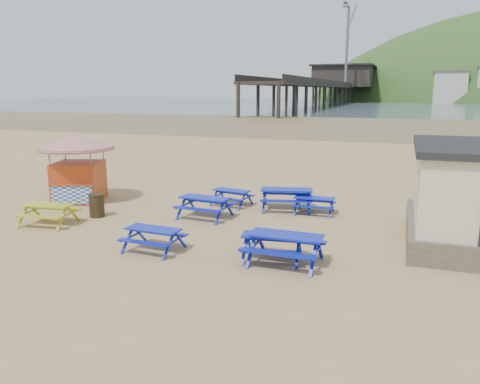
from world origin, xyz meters
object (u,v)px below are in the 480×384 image
at_px(ice_cream_kiosk, 77,159).
at_px(litter_bin, 97,205).
at_px(picnic_table_blue_b, 286,199).
at_px(picnic_table_yellow, 48,214).
at_px(picnic_table_blue_a, 232,198).

distance_m(ice_cream_kiosk, litter_bin, 3.35).
height_order(picnic_table_blue_b, picnic_table_yellow, picnic_table_blue_b).
distance_m(picnic_table_yellow, litter_bin, 1.79).
xyz_separation_m(picnic_table_blue_a, ice_cream_kiosk, (-6.54, -1.44, 1.50)).
relative_size(picnic_table_blue_a, picnic_table_blue_b, 0.75).
bearing_deg(ice_cream_kiosk, litter_bin, -59.00).
bearing_deg(picnic_table_yellow, picnic_table_blue_a, 36.62).
distance_m(picnic_table_blue_b, ice_cream_kiosk, 9.12).
bearing_deg(picnic_table_blue_a, ice_cream_kiosk, -157.30).
bearing_deg(picnic_table_yellow, litter_bin, 49.19).
bearing_deg(picnic_table_blue_b, ice_cream_kiosk, 176.80).
height_order(picnic_table_blue_a, litter_bin, litter_bin).
bearing_deg(picnic_table_blue_a, picnic_table_blue_b, 10.84).
xyz_separation_m(picnic_table_blue_b, ice_cream_kiosk, (-8.90, -1.46, 1.40)).
bearing_deg(picnic_table_yellow, ice_cream_kiosk, 104.16).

